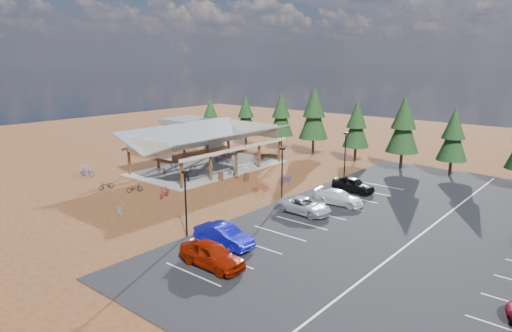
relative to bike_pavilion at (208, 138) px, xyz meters
name	(u,v)px	position (x,y,z in m)	size (l,w,h in m)	color
ground	(229,195)	(10.00, -7.00, -3.82)	(140.00, 140.00, 0.00)	#582A17
asphalt_lot	(427,230)	(28.50, -4.00, -3.80)	(27.00, 44.00, 0.04)	black
concrete_pad	(209,168)	(0.00, 0.00, -3.77)	(10.60, 18.60, 0.10)	gray
bike_pavilion	(208,138)	(0.00, 0.00, 0.00)	(11.65, 19.40, 4.97)	#542D18
outbuilding	(197,131)	(-14.00, 11.00, -1.80)	(11.00, 7.00, 3.90)	#ADA593
lamp_post_0	(186,199)	(15.00, -17.00, -0.85)	(0.50, 0.25, 5.14)	black
lamp_post_1	(282,170)	(15.00, -5.00, -0.85)	(0.50, 0.25, 5.14)	black
lamp_post_2	(345,151)	(15.00, 7.00, -0.85)	(0.50, 0.25, 5.14)	black
trash_bin_0	(221,176)	(5.24, -3.31, -3.37)	(0.60, 0.60, 0.90)	#4B2A1A
trash_bin_1	(246,177)	(7.66, -1.75, -3.37)	(0.60, 0.60, 0.90)	#4B2A1A
pine_0	(211,115)	(-14.33, 14.46, 0.49)	(3.03, 3.03, 7.07)	#382314
pine_1	(246,115)	(-7.30, 15.31, 0.95)	(3.36, 3.36, 7.82)	#382314
pine_2	(281,115)	(-0.75, 15.84, 1.40)	(3.67, 3.67, 8.55)	#382314
pine_3	(314,113)	(5.24, 15.44, 2.04)	(4.12, 4.12, 9.59)	#382314
pine_4	(357,124)	(11.96, 15.29, 1.09)	(3.46, 3.46, 8.06)	#382314
pine_5	(404,125)	(18.55, 14.59, 1.70)	(3.88, 3.88, 9.05)	#382314
pine_6	(453,135)	(24.26, 15.01, 0.99)	(3.38, 3.38, 7.88)	#382314
bike_0	(161,170)	(-2.05, -5.79, -3.25)	(0.63, 1.82, 0.95)	black
bike_1	(174,165)	(-2.76, -3.33, -3.27)	(0.42, 1.50, 0.90)	gray
bike_2	(219,159)	(-0.85, 2.67, -3.25)	(0.63, 1.81, 0.95)	navy
bike_3	(227,156)	(-1.65, 4.88, -3.22)	(0.48, 1.69, 1.02)	maroon
bike_4	(186,176)	(2.60, -6.10, -3.23)	(0.65, 1.86, 0.98)	black
bike_5	(193,170)	(1.18, -3.67, -3.18)	(0.51, 1.81, 1.09)	gray
bike_6	(230,162)	(0.98, 2.74, -3.32)	(0.53, 1.52, 0.80)	navy
bike_7	(259,155)	(1.52, 7.80, -3.18)	(0.51, 1.80, 1.08)	maroon
bike_8	(106,185)	(-1.25, -13.59, -3.38)	(0.59, 1.69, 0.89)	black
bike_9	(83,170)	(-9.29, -11.62, -3.31)	(0.49, 1.72, 1.03)	gray
bike_10	(87,172)	(-7.81, -11.93, -3.32)	(0.67, 1.91, 1.01)	navy
bike_11	(164,192)	(5.61, -11.54, -3.27)	(0.52, 1.85, 1.11)	maroon
bike_12	(135,188)	(1.77, -12.27, -3.39)	(0.58, 1.67, 0.88)	black
bike_13	(120,212)	(7.14, -17.62, -3.37)	(0.42, 1.49, 0.90)	gray
bike_14	(286,178)	(11.50, 0.48, -3.32)	(0.66, 1.90, 1.00)	#273199
bike_15	(260,188)	(11.58, -4.09, -3.36)	(0.44, 1.54, 0.93)	maroon
bike_16	(233,173)	(5.34, -1.45, -3.36)	(0.62, 1.77, 0.93)	black
car_0	(212,255)	(20.17, -19.42, -2.97)	(1.93, 4.80, 1.64)	#8F1803
car_1	(224,235)	(18.40, -16.47, -3.00)	(1.65, 4.73, 1.56)	#0C0E99
car_2	(304,206)	(18.77, -6.79, -3.10)	(2.27, 4.93, 1.37)	#B5B6BD
car_3	(339,197)	(19.83, -2.64, -3.12)	(1.87, 4.60, 1.34)	white
car_4	(353,185)	(18.82, 1.98, -3.04)	(1.76, 4.38, 1.49)	black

